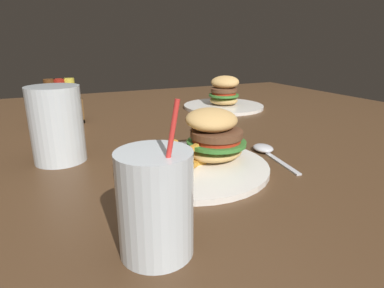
{
  "coord_description": "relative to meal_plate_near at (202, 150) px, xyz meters",
  "views": [
    {
      "loc": [
        -0.34,
        -0.75,
        0.96
      ],
      "look_at": [
        -0.12,
        -0.27,
        0.79
      ],
      "focal_mm": 30.0,
      "sensor_mm": 36.0,
      "label": 1
    }
  ],
  "objects": [
    {
      "name": "meal_plate_near",
      "position": [
        0.0,
        0.0,
        0.0
      ],
      "size": [
        0.27,
        0.27,
        0.11
      ],
      "color": "white",
      "rests_on": "dining_table"
    },
    {
      "name": "beer_glass",
      "position": [
        -0.23,
        0.14,
        0.04
      ],
      "size": [
        0.1,
        0.1,
        0.14
      ],
      "color": "silver",
      "rests_on": "dining_table"
    },
    {
      "name": "spoon",
      "position": [
        0.15,
        0.01,
        -0.02
      ],
      "size": [
        0.05,
        0.16,
        0.01
      ],
      "rotation": [
        0.0,
        0.0,
        1.41
      ],
      "color": "silver",
      "rests_on": "dining_table"
    },
    {
      "name": "condiment_caddy",
      "position": [
        -0.2,
        0.47,
        0.02
      ],
      "size": [
        0.11,
        0.08,
        0.12
      ],
      "color": "brown",
      "rests_on": "dining_table"
    },
    {
      "name": "juice_glass",
      "position": [
        -0.15,
        -0.2,
        0.02
      ],
      "size": [
        0.08,
        0.08,
        0.17
      ],
      "color": "silver",
      "rests_on": "dining_table"
    },
    {
      "name": "meal_plate_far",
      "position": [
        0.31,
        0.46,
        0.0
      ],
      "size": [
        0.27,
        0.27,
        0.11
      ],
      "color": "white",
      "rests_on": "dining_table"
    },
    {
      "name": "dining_table",
      "position": [
        0.1,
        0.26,
        -0.1
      ],
      "size": [
        1.63,
        1.42,
        0.75
      ],
      "color": "#4C331E",
      "rests_on": "ground_plane"
    }
  ]
}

